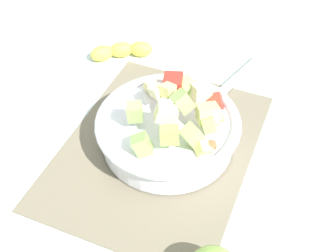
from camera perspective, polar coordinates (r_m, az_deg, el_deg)
ground_plane at (r=0.84m, az=-1.31°, el=-3.02°), size 2.40×2.40×0.00m
placemat at (r=0.84m, az=-1.31°, el=-2.89°), size 0.45×0.34×0.01m
salad_bowl at (r=0.82m, az=0.12°, el=-0.23°), size 0.27×0.27×0.13m
serving_spoon at (r=0.97m, az=7.72°, el=5.16°), size 0.20×0.08×0.01m
banana_whole at (r=1.05m, az=-6.04°, el=9.69°), size 0.11×0.14×0.04m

